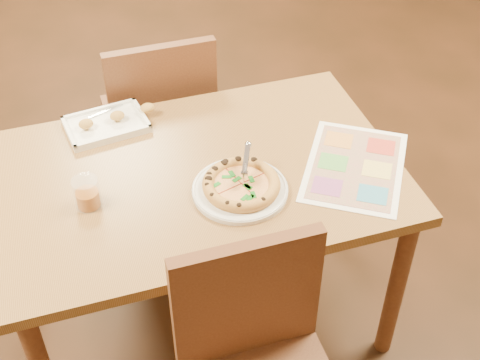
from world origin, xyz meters
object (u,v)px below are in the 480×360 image
object	(u,v)px
pizza_cutter	(246,163)
glass_tumbler	(87,195)
dining_table	(199,192)
menu	(355,166)
plate	(240,190)
appetizer_tray	(109,124)
chair_far	(160,108)
pizza	(241,184)
chair_near	(257,351)

from	to	relation	value
pizza_cutter	glass_tumbler	size ratio (longest dim) A/B	1.25
dining_table	menu	size ratio (longest dim) A/B	3.02
plate	appetizer_tray	xyz separation A→B (m)	(-0.33, 0.46, 0.01)
chair_far	pizza	world-z (taller)	chair_far
dining_table	pizza	distance (m)	0.20
glass_tumbler	pizza_cutter	bearing A→B (deg)	-5.34
dining_table	chair_near	size ratio (longest dim) A/B	2.77
pizza	glass_tumbler	distance (m)	0.47
chair_near	appetizer_tray	size ratio (longest dim) A/B	1.43
appetizer_tray	glass_tumbler	xyz separation A→B (m)	(-0.12, -0.38, 0.03)
chair_far	appetizer_tray	distance (m)	0.39
chair_far	appetizer_tray	bearing A→B (deg)	49.25
glass_tumbler	menu	size ratio (longest dim) A/B	0.23
chair_far	appetizer_tray	world-z (taller)	chair_far
glass_tumbler	dining_table	bearing A→B (deg)	7.35
plate	chair_far	bearing A→B (deg)	97.93
dining_table	chair_near	world-z (taller)	chair_near
dining_table	pizza_cutter	xyz separation A→B (m)	(0.13, -0.09, 0.16)
appetizer_tray	glass_tumbler	world-z (taller)	glass_tumbler
chair_far	appetizer_tray	size ratio (longest dim) A/B	1.43
chair_far	appetizer_tray	xyz separation A→B (m)	(-0.23, -0.27, 0.17)
dining_table	chair_far	distance (m)	0.61
dining_table	appetizer_tray	distance (m)	0.42
chair_far	pizza	bearing A→B (deg)	98.32
chair_far	pizza_cutter	size ratio (longest dim) A/B	3.75
menu	glass_tumbler	bearing A→B (deg)	174.35
glass_tumbler	menu	world-z (taller)	glass_tumbler
chair_far	pizza_cutter	world-z (taller)	chair_far
dining_table	appetizer_tray	size ratio (longest dim) A/B	3.97
plate	menu	size ratio (longest dim) A/B	0.70
glass_tumbler	chair_far	bearing A→B (deg)	61.17
chair_far	plate	distance (m)	0.76
plate	pizza_cutter	world-z (taller)	pizza_cutter
glass_tumbler	menu	bearing A→B (deg)	-5.65
glass_tumbler	plate	bearing A→B (deg)	-10.44
appetizer_tray	glass_tumbler	distance (m)	0.40
pizza_cutter	glass_tumbler	xyz separation A→B (m)	(-0.49, 0.05, -0.03)
pizza_cutter	menu	size ratio (longest dim) A/B	0.29
chair_near	chair_far	xyz separation A→B (m)	(-0.00, 1.20, 0.00)
chair_far	glass_tumbler	bearing A→B (deg)	61.17
dining_table	glass_tumbler	bearing A→B (deg)	-172.65
appetizer_tray	chair_near	bearing A→B (deg)	-76.00
appetizer_tray	pizza	bearing A→B (deg)	-53.59
appetizer_tray	menu	distance (m)	0.86
dining_table	plate	size ratio (longest dim) A/B	4.32
pizza	pizza_cutter	distance (m)	0.07
chair_far	plate	size ratio (longest dim) A/B	1.56
plate	appetizer_tray	distance (m)	0.57
pizza_cutter	menu	distance (m)	0.37
pizza	menu	xyz separation A→B (m)	(0.39, -0.00, -0.03)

